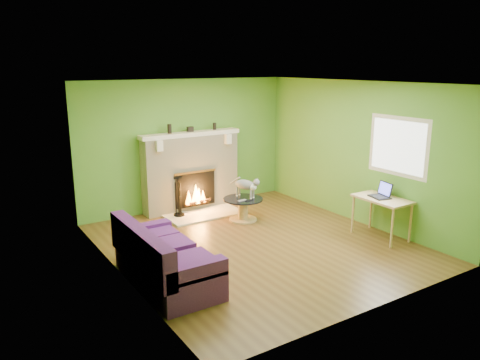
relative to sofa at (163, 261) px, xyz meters
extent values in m
plane|color=brown|center=(1.86, 0.48, -0.32)|extent=(5.00, 5.00, 0.00)
plane|color=white|center=(1.86, 0.48, 2.28)|extent=(5.00, 5.00, 0.00)
plane|color=#528F2F|center=(1.86, 2.98, 0.98)|extent=(5.00, 0.00, 5.00)
plane|color=#528F2F|center=(1.86, -2.02, 0.98)|extent=(5.00, 0.00, 5.00)
plane|color=#528F2F|center=(-0.39, 0.48, 0.98)|extent=(0.00, 5.00, 5.00)
plane|color=#528F2F|center=(4.11, 0.48, 0.98)|extent=(0.00, 5.00, 5.00)
plane|color=silver|center=(4.10, -0.42, 1.23)|extent=(0.00, 1.20, 1.20)
plane|color=white|center=(4.09, -0.42, 1.23)|extent=(0.00, 1.06, 1.06)
cube|color=beige|center=(1.86, 2.80, 0.43)|extent=(2.00, 0.35, 1.50)
cube|color=black|center=(1.86, 2.61, 0.12)|extent=(0.85, 0.03, 0.68)
cube|color=#C98532|center=(1.86, 2.60, 0.48)|extent=(0.91, 0.02, 0.04)
cylinder|color=black|center=(1.86, 2.58, -0.16)|extent=(0.55, 0.07, 0.07)
cube|color=silver|center=(1.86, 2.77, 1.22)|extent=(2.10, 0.28, 0.08)
cube|color=silver|center=(1.11, 2.59, 1.08)|extent=(0.12, 0.10, 0.20)
cube|color=silver|center=(2.61, 2.59, 1.08)|extent=(0.12, 0.10, 0.20)
cube|color=beige|center=(1.86, 2.28, -0.30)|extent=(1.50, 0.75, 0.03)
cube|color=silver|center=(1.86, 2.77, 1.22)|extent=(2.10, 0.28, 0.08)
cube|color=#431759|center=(0.06, -0.01, -0.11)|extent=(0.83, 1.84, 0.42)
cube|color=#431759|center=(-0.30, -0.01, 0.25)|extent=(0.19, 1.84, 0.52)
cube|color=#431759|center=(0.06, -0.83, 0.15)|extent=(0.83, 0.19, 0.21)
cube|color=#431759|center=(0.06, 0.82, 0.15)|extent=(0.83, 0.19, 0.21)
cube|color=#431759|center=(0.11, -0.53, 0.15)|extent=(0.66, 0.49, 0.11)
cube|color=#431759|center=(0.11, 0.09, 0.15)|extent=(0.66, 0.49, 0.11)
cube|color=#431759|center=(0.11, 0.61, 0.15)|extent=(0.66, 0.49, 0.11)
cylinder|color=#D9B975|center=(2.34, 1.60, -0.31)|extent=(0.53, 0.53, 0.03)
cylinder|color=#D9B975|center=(2.34, 1.60, -0.11)|extent=(0.19, 0.19, 0.37)
cylinder|color=black|center=(2.34, 1.60, 0.09)|extent=(0.75, 0.75, 0.02)
cube|color=#D9B975|center=(3.81, -0.42, 0.36)|extent=(0.55, 0.94, 0.04)
cylinder|color=#D9B975|center=(3.58, -0.85, 0.01)|extent=(0.04, 0.04, 0.66)
cylinder|color=#D9B975|center=(4.04, -0.85, 0.01)|extent=(0.04, 0.04, 0.66)
cylinder|color=#D9B975|center=(3.58, 0.00, 0.01)|extent=(0.04, 0.04, 0.66)
cylinder|color=#D9B975|center=(4.04, 0.00, 0.01)|extent=(0.04, 0.04, 0.66)
cube|color=gray|center=(2.24, 1.48, 0.11)|extent=(0.17, 0.05, 0.02)
cube|color=black|center=(2.36, 1.42, 0.11)|extent=(0.16, 0.06, 0.02)
cylinder|color=black|center=(1.43, 2.80, 1.35)|extent=(0.08, 0.08, 0.18)
cylinder|color=black|center=(2.42, 2.80, 1.33)|extent=(0.07, 0.07, 0.14)
cube|color=black|center=(1.87, 2.80, 1.31)|extent=(0.12, 0.08, 0.10)
camera|label=1|loc=(-2.28, -5.46, 2.57)|focal=35.00mm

